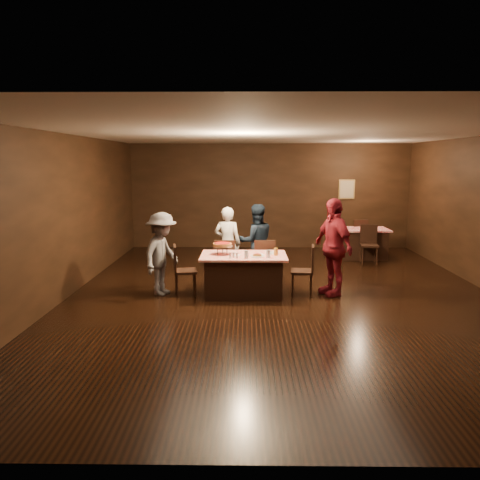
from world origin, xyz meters
The scene contains 22 objects.
room centered at (0.00, 0.01, 2.14)m, with size 10.00×10.04×3.02m.
main_table centered at (-0.73, 0.05, 0.39)m, with size 1.60×1.00×0.77m, color red.
back_table centered at (2.35, 3.54, 0.39)m, with size 1.30×0.90×0.77m, color red.
chair_far_left centered at (-1.13, 0.80, 0.47)m, with size 0.42×0.42×0.95m, color black.
chair_far_right centered at (-0.33, 0.80, 0.47)m, with size 0.42×0.42×0.95m, color black.
chair_end_left centered at (-1.83, 0.05, 0.47)m, with size 0.42×0.42×0.95m, color black.
chair_end_right centered at (0.37, 0.05, 0.47)m, with size 0.42×0.42×0.95m, color black.
chair_back_near centered at (2.35, 2.84, 0.47)m, with size 0.42×0.42×0.95m, color black.
chair_back_far centered at (2.35, 4.14, 0.47)m, with size 0.42×0.42×0.95m, color black.
diner_white_jacket centered at (-1.08, 1.20, 0.78)m, with size 0.57×0.37×1.56m, color white.
diner_navy_hoodie centered at (-0.47, 1.35, 0.80)m, with size 0.78×0.61×1.60m, color black.
diner_grey_knit centered at (-2.27, 0.07, 0.78)m, with size 1.01×0.58×1.56m, color slate.
diner_red_shirt centered at (0.95, 0.11, 0.92)m, with size 1.07×0.45×1.83m, color maroon.
pizza_stand centered at (-1.13, 0.10, 0.95)m, with size 0.38×0.38×0.22m.
plate_with_slice centered at (-0.48, -0.13, 0.80)m, with size 0.25×0.25×0.06m.
plate_empty centered at (-0.18, 0.20, 0.78)m, with size 0.25×0.25×0.01m, color white.
glass_front_left centered at (-0.68, -0.25, 0.84)m, with size 0.08×0.08×0.14m, color silver.
glass_front_right centered at (-0.28, -0.20, 0.84)m, with size 0.08×0.08×0.14m, color silver.
glass_amber centered at (-0.13, 0.00, 0.84)m, with size 0.08×0.08×0.14m, color #BF7F26.
condiments centered at (-0.91, -0.23, 0.82)m, with size 0.17×0.10×0.09m.
napkin_center centered at (-0.43, 0.05, 0.77)m, with size 0.16×0.16×0.01m, color white.
napkin_left centered at (-0.88, 0.00, 0.77)m, with size 0.16×0.16×0.01m, color white.
Camera 1 is at (-0.68, -8.52, 2.50)m, focal length 35.00 mm.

